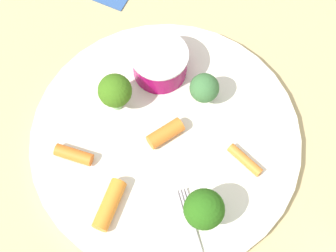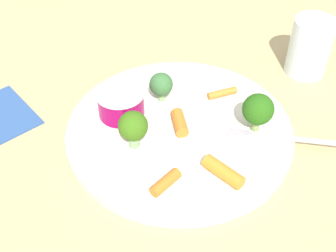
{
  "view_description": "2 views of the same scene",
  "coord_description": "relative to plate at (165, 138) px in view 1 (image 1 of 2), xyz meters",
  "views": [
    {
      "loc": [
        0.13,
        -0.18,
        0.54
      ],
      "look_at": [
        -0.0,
        0.01,
        0.03
      ],
      "focal_mm": 54.86,
      "sensor_mm": 36.0,
      "label": 1
    },
    {
      "loc": [
        -0.23,
        -0.36,
        0.42
      ],
      "look_at": [
        -0.02,
        0.0,
        0.02
      ],
      "focal_mm": 47.28,
      "sensor_mm": 36.0,
      "label": 2
    }
  ],
  "objects": [
    {
      "name": "ground_plane",
      "position": [
        0.0,
        0.0,
        -0.01
      ],
      "size": [
        2.4,
        2.4,
        0.0
      ],
      "primitive_type": "plane",
      "color": "tan"
    },
    {
      "name": "plate",
      "position": [
        0.0,
        0.0,
        0.0
      ],
      "size": [
        0.3,
        0.3,
        0.01
      ],
      "primitive_type": "cylinder",
      "color": "silver",
      "rests_on": "ground_plane"
    },
    {
      "name": "sauce_cup",
      "position": [
        -0.05,
        0.06,
        0.02
      ],
      "size": [
        0.07,
        0.07,
        0.04
      ],
      "color": "#8E054A",
      "rests_on": "plate"
    },
    {
      "name": "broccoli_floret_0",
      "position": [
        -0.07,
        -0.0,
        0.04
      ],
      "size": [
        0.04,
        0.04,
        0.05
      ],
      "color": "#81B272",
      "rests_on": "plate"
    },
    {
      "name": "broccoli_floret_1",
      "position": [
        0.01,
        0.06,
        0.03
      ],
      "size": [
        0.03,
        0.03,
        0.04
      ],
      "color": "#84BC69",
      "rests_on": "plate"
    },
    {
      "name": "broccoli_floret_2",
      "position": [
        0.09,
        -0.05,
        0.04
      ],
      "size": [
        0.04,
        0.04,
        0.06
      ],
      "color": "#97AE6B",
      "rests_on": "plate"
    },
    {
      "name": "carrot_stick_0",
      "position": [
        0.0,
        0.0,
        0.01
      ],
      "size": [
        0.03,
        0.04,
        0.02
      ],
      "primitive_type": "cylinder",
      "rotation": [
        1.57,
        0.0,
        5.93
      ],
      "color": "orange",
      "rests_on": "plate"
    },
    {
      "name": "carrot_stick_1",
      "position": [
        0.09,
        0.03,
        0.01
      ],
      "size": [
        0.04,
        0.02,
        0.01
      ],
      "primitive_type": "cylinder",
      "rotation": [
        1.57,
        0.0,
        4.54
      ],
      "color": "orange",
      "rests_on": "plate"
    },
    {
      "name": "carrot_stick_2",
      "position": [
        0.0,
        -0.1,
        0.01
      ],
      "size": [
        0.03,
        0.06,
        0.02
      ],
      "primitive_type": "cylinder",
      "rotation": [
        1.57,
        0.0,
        0.27
      ],
      "color": "orange",
      "rests_on": "plate"
    },
    {
      "name": "carrot_stick_3",
      "position": [
        -0.07,
        -0.08,
        0.01
      ],
      "size": [
        0.04,
        0.03,
        0.01
      ],
      "primitive_type": "cylinder",
      "rotation": [
        1.57,
        0.0,
        1.88
      ],
      "color": "orange",
      "rests_on": "plate"
    }
  ]
}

